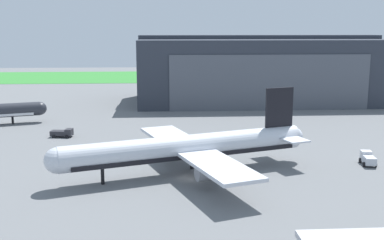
% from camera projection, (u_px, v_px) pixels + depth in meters
% --- Properties ---
extents(ground_plane, '(440.00, 440.00, 0.00)m').
position_uv_depth(ground_plane, '(190.00, 178.00, 78.63)').
color(ground_plane, slate).
extents(grass_field_strip, '(440.00, 56.00, 0.08)m').
position_uv_depth(grass_field_strip, '(171.00, 76.00, 238.77)').
color(grass_field_strip, '#348434').
rests_on(grass_field_strip, ground_plane).
extents(maintenance_hangar, '(78.28, 35.77, 21.80)m').
position_uv_depth(maintenance_hangar, '(259.00, 70.00, 157.83)').
color(maintenance_hangar, '#2D333D').
rests_on(maintenance_hangar, ground_plane).
extents(airliner_near_right, '(43.79, 38.23, 13.81)m').
position_uv_depth(airliner_near_right, '(187.00, 148.00, 80.28)').
color(airliner_near_right, silver).
rests_on(airliner_near_right, ground_plane).
extents(pushback_tractor, '(2.76, 4.78, 2.24)m').
position_uv_depth(pushback_tractor, '(368.00, 158.00, 86.22)').
color(pushback_tractor, silver).
rests_on(pushback_tractor, ground_plane).
extents(stair_truck, '(5.07, 3.04, 1.87)m').
position_uv_depth(stair_truck, '(62.00, 133.00, 107.86)').
color(stair_truck, '#28282D').
rests_on(stair_truck, ground_plane).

